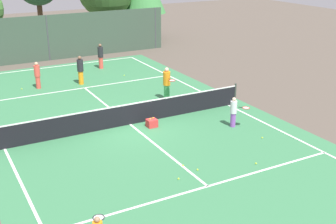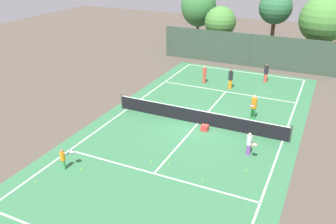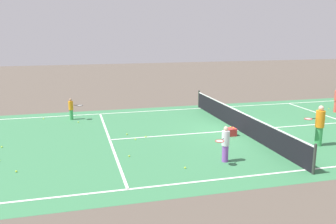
# 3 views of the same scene
# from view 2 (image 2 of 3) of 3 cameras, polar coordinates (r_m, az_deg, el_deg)

# --- Properties ---
(ground_plane) EXTENTS (80.00, 80.00, 0.00)m
(ground_plane) POSITION_cam_2_polar(r_m,az_deg,el_deg) (23.84, 4.80, -1.86)
(ground_plane) COLOR brown
(court_surface) EXTENTS (13.00, 25.00, 0.01)m
(court_surface) POSITION_cam_2_polar(r_m,az_deg,el_deg) (23.84, 4.80, -1.86)
(court_surface) COLOR #387A4C
(court_surface) RESTS_ON ground_plane
(tennis_net) EXTENTS (11.90, 0.10, 1.10)m
(tennis_net) POSITION_cam_2_polar(r_m,az_deg,el_deg) (23.61, 4.85, -0.75)
(tennis_net) COLOR #333833
(tennis_net) RESTS_ON ground_plane
(perimeter_fence) EXTENTS (18.00, 0.12, 3.20)m
(perimeter_fence) POSITION_cam_2_polar(r_m,az_deg,el_deg) (35.97, 12.97, 9.60)
(perimeter_fence) COLOR #384C3D
(perimeter_fence) RESTS_ON ground_plane
(tree_0) EXTENTS (3.28, 3.28, 5.20)m
(tree_0) POSITION_cam_2_polar(r_m,az_deg,el_deg) (38.98, 8.37, 14.04)
(tree_0) COLOR brown
(tree_0) RESTS_ON ground_plane
(tree_1) EXTENTS (3.96, 3.63, 7.14)m
(tree_1) POSITION_cam_2_polar(r_m,az_deg,el_deg) (42.02, 4.90, 16.63)
(tree_1) COLOR brown
(tree_1) RESTS_ON ground_plane
(tree_2) EXTENTS (4.53, 4.53, 6.64)m
(tree_2) POSITION_cam_2_polar(r_m,az_deg,el_deg) (38.37, 23.59, 13.37)
(tree_2) COLOR brown
(tree_2) RESTS_ON ground_plane
(tree_3) EXTENTS (3.52, 3.52, 6.67)m
(tree_3) POSITION_cam_2_polar(r_m,az_deg,el_deg) (40.92, 16.84, 15.68)
(tree_3) COLOR brown
(tree_3) RESTS_ON ground_plane
(player_0) EXTENTS (0.36, 0.36, 1.66)m
(player_0) POSITION_cam_2_polar(r_m,az_deg,el_deg) (32.07, 15.42, 6.09)
(player_0) COLOR #E54C3F
(player_0) RESTS_ON ground_plane
(player_1) EXTENTS (0.33, 0.33, 1.55)m
(player_1) POSITION_cam_2_polar(r_m,az_deg,el_deg) (30.89, 5.86, 6.04)
(player_1) COLOR #E54C3F
(player_1) RESTS_ON ground_plane
(player_2) EXTENTS (0.76, 0.78, 1.39)m
(player_2) POSITION_cam_2_polar(r_m,az_deg,el_deg) (20.47, 12.86, -4.96)
(player_2) COLOR purple
(player_2) RESTS_ON ground_plane
(player_3) EXTENTS (0.55, 0.83, 1.20)m
(player_3) POSITION_cam_2_polar(r_m,az_deg,el_deg) (19.56, -16.41, -7.21)
(player_3) COLOR #3FA559
(player_3) RESTS_ON ground_plane
(player_4) EXTENTS (0.36, 0.36, 1.70)m
(player_4) POSITION_cam_2_polar(r_m,az_deg,el_deg) (29.85, 9.98, 5.28)
(player_4) COLOR orange
(player_4) RESTS_ON ground_plane
(player_5) EXTENTS (0.38, 0.94, 1.77)m
(player_5) POSITION_cam_2_polar(r_m,az_deg,el_deg) (24.68, 13.57, 0.80)
(player_5) COLOR #3FA559
(player_5) RESTS_ON ground_plane
(ball_crate) EXTENTS (0.45, 0.40, 0.43)m
(ball_crate) POSITION_cam_2_polar(r_m,az_deg,el_deg) (22.92, 5.91, -2.55)
(ball_crate) COLOR red
(ball_crate) RESTS_ON ground_plane
(tennis_ball_0) EXTENTS (0.07, 0.07, 0.07)m
(tennis_ball_0) POSITION_cam_2_polar(r_m,az_deg,el_deg) (19.30, -20.42, -10.42)
(tennis_ball_0) COLOR #CCE533
(tennis_ball_0) RESTS_ON ground_plane
(tennis_ball_1) EXTENTS (0.07, 0.07, 0.07)m
(tennis_ball_1) POSITION_cam_2_polar(r_m,az_deg,el_deg) (31.63, 4.40, 5.10)
(tennis_ball_1) COLOR #CCE533
(tennis_ball_1) RESTS_ON ground_plane
(tennis_ball_2) EXTENTS (0.07, 0.07, 0.07)m
(tennis_ball_2) POSITION_cam_2_polar(r_m,az_deg,el_deg) (18.34, 5.55, -10.77)
(tennis_ball_2) COLOR #CCE533
(tennis_ball_2) RESTS_ON ground_plane
(tennis_ball_4) EXTENTS (0.07, 0.07, 0.07)m
(tennis_ball_4) POSITION_cam_2_polar(r_m,az_deg,el_deg) (29.99, 15.50, 3.12)
(tennis_ball_4) COLOR #CCE533
(tennis_ball_4) RESTS_ON ground_plane
(tennis_ball_6) EXTENTS (0.07, 0.07, 0.07)m
(tennis_ball_6) POSITION_cam_2_polar(r_m,az_deg,el_deg) (19.49, 0.11, -8.26)
(tennis_ball_6) COLOR #CCE533
(tennis_ball_6) RESTS_ON ground_plane
(tennis_ball_7) EXTENTS (0.07, 0.07, 0.07)m
(tennis_ball_7) POSITION_cam_2_polar(r_m,az_deg,el_deg) (19.60, -13.74, -8.87)
(tennis_ball_7) COLOR #CCE533
(tennis_ball_7) RESTS_ON ground_plane
(tennis_ball_8) EXTENTS (0.07, 0.07, 0.07)m
(tennis_ball_8) POSITION_cam_2_polar(r_m,az_deg,el_deg) (19.38, 12.35, -9.14)
(tennis_ball_8) COLOR #CCE533
(tennis_ball_8) RESTS_ON ground_plane
(tennis_ball_9) EXTENTS (0.07, 0.07, 0.07)m
(tennis_ball_9) POSITION_cam_2_polar(r_m,az_deg,el_deg) (20.00, -0.01, -7.30)
(tennis_ball_9) COLOR #CCE533
(tennis_ball_9) RESTS_ON ground_plane
(tennis_ball_10) EXTENTS (0.07, 0.07, 0.07)m
(tennis_ball_10) POSITION_cam_2_polar(r_m,az_deg,el_deg) (19.66, -2.71, -7.97)
(tennis_ball_10) COLOR #CCE533
(tennis_ball_10) RESTS_ON ground_plane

